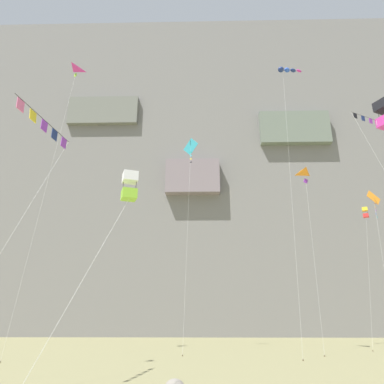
% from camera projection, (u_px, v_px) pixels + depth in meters
% --- Properties ---
extents(cliff_face, '(180.00, 29.22, 65.31)m').
position_uv_depth(cliff_face, '(194.00, 180.00, 80.43)').
color(cliff_face, slate).
rests_on(cliff_face, ground).
extents(kite_banner_mid_left, '(1.85, 6.89, 14.29)m').
position_uv_depth(kite_banner_mid_left, '(43.00, 130.00, 20.51)').
color(kite_banner_mid_left, black).
rests_on(kite_banner_mid_left, ground).
extents(kite_box_upper_mid, '(2.75, 1.95, 15.39)m').
position_uv_depth(kite_box_upper_mid, '(365.00, 213.00, 41.18)').
color(kite_box_upper_mid, yellow).
rests_on(kite_box_upper_mid, ground).
extents(kite_box_front_field, '(3.10, 3.60, 9.20)m').
position_uv_depth(kite_box_front_field, '(129.00, 187.00, 14.90)').
color(kite_box_front_field, white).
rests_on(kite_box_front_field, ground).
extents(kite_diamond_upper_right, '(1.85, 5.52, 23.99)m').
position_uv_depth(kite_diamond_upper_right, '(191.00, 151.00, 42.81)').
color(kite_diamond_upper_right, '#38B2D1').
rests_on(kite_diamond_upper_right, ground).
extents(kite_diamond_low_right, '(2.31, 2.49, 14.74)m').
position_uv_depth(kite_diamond_low_right, '(374.00, 204.00, 33.10)').
color(kite_diamond_low_right, orange).
rests_on(kite_diamond_low_right, ground).
extents(kite_delta_far_left, '(1.81, 4.81, 29.24)m').
position_uv_depth(kite_delta_far_left, '(72.00, 82.00, 39.47)').
color(kite_delta_far_left, '#CC3399').
rests_on(kite_delta_far_left, ground).
extents(kite_windsock_low_left, '(5.11, 6.81, 32.85)m').
position_uv_depth(kite_windsock_low_left, '(287.00, 71.00, 43.79)').
color(kite_windsock_low_left, navy).
rests_on(kite_windsock_low_left, ground).
extents(kite_banner_near_cliff, '(4.41, 3.44, 16.27)m').
position_uv_depth(kite_banner_near_cliff, '(380.00, 141.00, 23.34)').
color(kite_banner_near_cliff, black).
rests_on(kite_banner_near_cliff, ground).
extents(kite_delta_mid_center, '(2.70, 4.90, 18.09)m').
position_uv_depth(kite_delta_mid_center, '(310.00, 183.00, 39.85)').
color(kite_delta_mid_center, orange).
rests_on(kite_delta_mid_center, ground).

